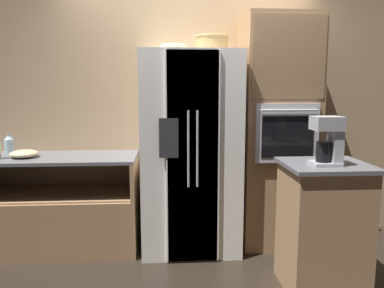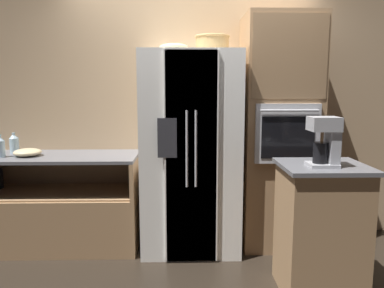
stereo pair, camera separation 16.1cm
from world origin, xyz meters
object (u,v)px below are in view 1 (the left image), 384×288
at_px(refrigerator, 190,152).
at_px(wall_oven, 277,133).
at_px(fruit_bowl, 173,47).
at_px(bottle_tall, 9,144).
at_px(mixing_bowl, 24,154).
at_px(wicker_basket, 212,43).
at_px(coffee_maker, 329,138).

relative_size(refrigerator, wall_oven, 0.85).
bearing_deg(refrigerator, fruit_bowl, -173.05).
distance_m(fruit_bowl, bottle_tall, 1.81).
xyz_separation_m(refrigerator, wall_oven, (0.85, 0.06, 0.17)).
distance_m(wall_oven, fruit_bowl, 1.28).
distance_m(wall_oven, mixing_bowl, 2.38).
relative_size(wall_oven, fruit_bowl, 8.43).
xyz_separation_m(wall_oven, wicker_basket, (-0.65, -0.03, 0.84)).
relative_size(wall_oven, coffee_maker, 6.28).
distance_m(wicker_basket, fruit_bowl, 0.36).
bearing_deg(bottle_tall, coffee_maker, -22.06).
bearing_deg(coffee_maker, refrigerator, 135.70).
bearing_deg(bottle_tall, wicker_basket, -3.85).
bearing_deg(wicker_basket, mixing_bowl, -178.81).
bearing_deg(refrigerator, bottle_tall, 174.61).
height_order(wall_oven, fruit_bowl, wall_oven).
bearing_deg(wall_oven, fruit_bowl, -175.27).
xyz_separation_m(refrigerator, mixing_bowl, (-1.52, -0.00, 0.01)).
height_order(wicker_basket, bottle_tall, wicker_basket).
xyz_separation_m(refrigerator, coffee_maker, (0.93, -0.91, 0.25)).
xyz_separation_m(bottle_tall, mixing_bowl, (0.19, -0.16, -0.06)).
bearing_deg(bottle_tall, wall_oven, -2.18).
bearing_deg(refrigerator, wicker_basket, 9.25).
relative_size(fruit_bowl, mixing_bowl, 1.03).
bearing_deg(fruit_bowl, refrigerator, 6.95).
bearing_deg(bottle_tall, mixing_bowl, -40.63).
bearing_deg(mixing_bowl, refrigerator, 0.12).
relative_size(refrigerator, coffee_maker, 5.31).
relative_size(refrigerator, mixing_bowl, 7.35).
distance_m(refrigerator, mixing_bowl, 1.52).
bearing_deg(coffee_maker, bottle_tall, 157.94).
height_order(wall_oven, wicker_basket, wall_oven).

